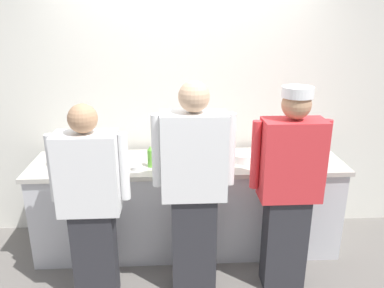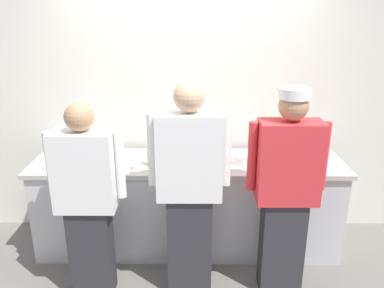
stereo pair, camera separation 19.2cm
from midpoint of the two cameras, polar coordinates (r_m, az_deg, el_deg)
ground_plane at (r=3.59m, az=0.96°, el=-17.89°), size 9.00×9.00×0.00m
wall_back at (r=3.75m, az=0.97°, el=8.71°), size 4.39×0.10×2.97m
prep_counter at (r=3.65m, az=0.95°, el=-8.97°), size 2.80×0.67×0.88m
chef_near_left at (r=2.98m, az=-13.51°, el=-8.01°), size 0.58×0.24×1.57m
chef_center at (r=2.92m, az=1.51°, el=-6.38°), size 0.62×0.24×1.71m
chef_far_right at (r=3.04m, az=15.59°, el=-6.47°), size 0.60×0.24×1.66m
plate_stack_front at (r=3.49m, az=9.27°, el=-2.07°), size 0.23×0.23×0.07m
plate_stack_rear at (r=3.59m, az=1.75°, el=-1.31°), size 0.22×0.22×0.06m
mixing_bowl_steel at (r=3.61m, az=18.27°, el=-1.68°), size 0.36×0.36×0.12m
sheet_tray at (r=3.59m, az=-13.23°, el=-2.13°), size 0.48×0.40×0.02m
squeeze_bottle_primary at (r=3.34m, az=-4.58°, el=-1.81°), size 0.05×0.05×0.19m
ramekin_orange_sauce at (r=3.44m, az=-0.71°, el=-2.28°), size 0.08×0.08×0.05m
ramekin_green_sauce at (r=3.33m, az=-6.62°, el=-3.30°), size 0.09×0.09×0.04m
ramekin_yellow_sauce at (r=3.64m, az=-18.27°, el=-2.14°), size 0.09×0.09×0.04m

